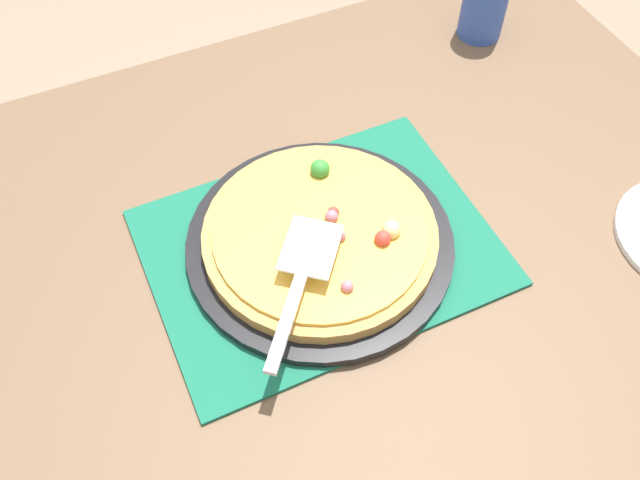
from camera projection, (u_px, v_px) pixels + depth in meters
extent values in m
plane|color=#84705B|center=(320.00, 434.00, 1.58)|extent=(8.00, 8.00, 0.00)
cube|color=brown|center=(320.00, 254.00, 0.99)|extent=(1.40, 1.00, 0.03)
cube|color=brown|center=(480.00, 120.00, 1.68)|extent=(0.07, 0.07, 0.72)
cube|color=#145B42|center=(320.00, 247.00, 0.97)|extent=(0.48, 0.36, 0.01)
cylinder|color=black|center=(320.00, 243.00, 0.97)|extent=(0.38, 0.38, 0.01)
cylinder|color=#B78442|center=(320.00, 236.00, 0.95)|extent=(0.33, 0.33, 0.02)
cylinder|color=gold|center=(320.00, 230.00, 0.94)|extent=(0.30, 0.30, 0.01)
sphere|color=#B76675|center=(332.00, 217.00, 0.95)|extent=(0.02, 0.02, 0.02)
sphere|color=#E5CC7F|center=(391.00, 230.00, 0.93)|extent=(0.03, 0.03, 0.03)
sphere|color=red|center=(383.00, 239.00, 0.92)|extent=(0.02, 0.02, 0.02)
sphere|color=#338433|center=(320.00, 169.00, 1.00)|extent=(0.03, 0.03, 0.03)
sphere|color=#B76675|center=(347.00, 287.00, 0.88)|extent=(0.02, 0.02, 0.02)
sphere|color=#B76675|center=(340.00, 236.00, 0.93)|extent=(0.02, 0.02, 0.02)
sphere|color=#E5CC7F|center=(304.00, 258.00, 0.90)|extent=(0.03, 0.03, 0.03)
sphere|color=red|center=(333.00, 212.00, 0.95)|extent=(0.02, 0.02, 0.02)
sphere|color=#B76675|center=(304.00, 245.00, 0.91)|extent=(0.03, 0.03, 0.03)
cylinder|color=#3351AD|center=(484.00, 5.00, 1.22)|extent=(0.08, 0.08, 0.12)
cube|color=silver|center=(311.00, 247.00, 0.89)|extent=(0.11, 0.11, 0.00)
cube|color=#B2B2B7|center=(286.00, 322.00, 0.83)|extent=(0.10, 0.12, 0.01)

